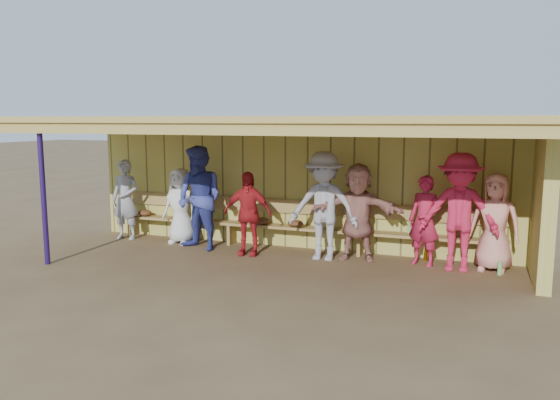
# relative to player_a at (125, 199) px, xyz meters

# --- Properties ---
(ground) EXTENTS (90.00, 90.00, 0.00)m
(ground) POSITION_rel_player_a_xyz_m (3.54, -0.76, -0.82)
(ground) COLOR brown
(ground) RESTS_ON ground
(player_a) EXTENTS (0.62, 0.43, 1.64)m
(player_a) POSITION_rel_player_a_xyz_m (0.00, 0.00, 0.00)
(player_a) COLOR #95969D
(player_a) RESTS_ON ground
(player_b) EXTENTS (0.77, 0.53, 1.51)m
(player_b) POSITION_rel_player_a_xyz_m (1.27, 0.02, -0.07)
(player_b) COLOR silver
(player_b) RESTS_ON ground
(player_c) EXTENTS (1.13, 0.98, 1.97)m
(player_c) POSITION_rel_player_a_xyz_m (1.89, -0.31, 0.16)
(player_c) COLOR #363F96
(player_c) RESTS_ON ground
(player_d) EXTENTS (0.93, 0.47, 1.53)m
(player_d) POSITION_rel_player_a_xyz_m (2.90, -0.37, -0.06)
(player_d) COLOR #B21C22
(player_d) RESTS_ON ground
(player_e) EXTENTS (1.25, 0.74, 1.91)m
(player_e) POSITION_rel_player_a_xyz_m (4.29, -0.22, 0.13)
(player_e) COLOR #98979F
(player_e) RESTS_ON ground
(player_f) EXTENTS (1.63, 0.69, 1.71)m
(player_f) POSITION_rel_player_a_xyz_m (4.85, -0.05, 0.03)
(player_f) COLOR #B57666
(player_f) RESTS_ON ground
(player_g) EXTENTS (0.65, 0.53, 1.53)m
(player_g) POSITION_rel_player_a_xyz_m (5.98, 0.01, -0.06)
(player_g) COLOR #AF1C3A
(player_g) RESTS_ON ground
(player_h) EXTENTS (0.86, 0.63, 1.61)m
(player_h) POSITION_rel_player_a_xyz_m (7.08, 0.05, -0.02)
(player_h) COLOR tan
(player_h) RESTS_ON ground
(player_extra) EXTENTS (1.27, 0.75, 1.93)m
(player_extra) POSITION_rel_player_a_xyz_m (6.53, -0.16, 0.14)
(player_extra) COLOR #BF1E3F
(player_extra) RESTS_ON ground
(dugout_structure) EXTENTS (8.80, 3.20, 2.50)m
(dugout_structure) POSITION_rel_player_a_xyz_m (3.93, -0.08, 0.87)
(dugout_structure) COLOR tan
(dugout_structure) RESTS_ON ground
(bench) EXTENTS (7.60, 0.34, 0.93)m
(bench) POSITION_rel_player_a_xyz_m (3.54, 0.35, -0.29)
(bench) COLOR #A78747
(bench) RESTS_ON ground
(dugout_equipment) EXTENTS (7.09, 0.62, 0.80)m
(dugout_equipment) POSITION_rel_player_a_xyz_m (3.06, 0.22, -0.33)
(dugout_equipment) COLOR orange
(dugout_equipment) RESTS_ON ground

